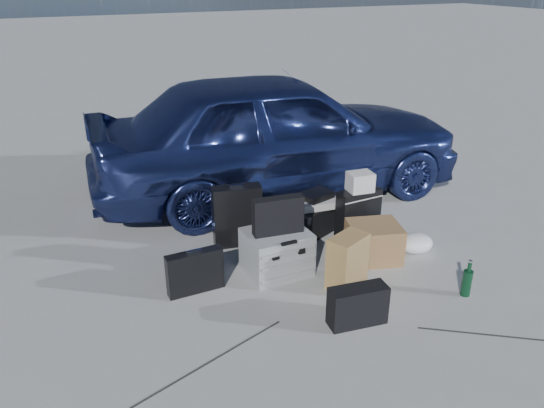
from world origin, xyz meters
The scene contains 16 objects.
ground centered at (0.00, 0.00, 0.00)m, with size 60.00×60.00×0.00m, color #9D9D99.
car centered at (0.46, 2.10, 0.72)m, with size 1.71×4.25×1.45m, color navy.
pelican_case centered at (-0.35, 0.44, 0.20)m, with size 0.54×0.44×0.39m, color gray.
laptop_bag centered at (-0.35, 0.42, 0.55)m, with size 0.43×0.11×0.32m, color black.
briefcase centered at (-1.10, 0.45, 0.18)m, with size 0.47×0.10×0.36m, color black.
suitcase_left centered at (-0.47, 1.07, 0.30)m, with size 0.46×0.17×0.60m, color black.
suitcase_right centered at (0.62, 0.65, 0.26)m, with size 0.44×0.16×0.52m, color black.
white_carton centered at (0.62, 0.65, 0.61)m, with size 0.23×0.18×0.18m, color beige.
duffel_bag centered at (0.33, 0.96, 0.15)m, with size 0.60×0.26×0.30m, color black.
flat_box_white centered at (0.33, 0.96, 0.34)m, with size 0.42×0.31×0.07m, color beige.
flat_box_black centered at (0.34, 0.96, 0.41)m, with size 0.30×0.22×0.06m, color black.
kraft_bag centered at (0.08, 0.00, 0.23)m, with size 0.34×0.21×0.46m, color #A08545.
cardboard_box centered at (0.55, 0.27, 0.17)m, with size 0.46×0.40×0.34m, color #8C603D.
plastic_bag centered at (0.99, 0.20, 0.09)m, with size 0.33×0.28×0.18m, color white.
messenger_bag centered at (-0.13, -0.49, 0.15)m, with size 0.44×0.17×0.31m, color black.
green_bottle centered at (0.88, -0.56, 0.16)m, with size 0.08×0.08×0.31m, color black.
Camera 1 is at (-2.13, -3.20, 2.46)m, focal length 35.00 mm.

